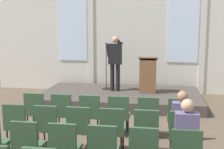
% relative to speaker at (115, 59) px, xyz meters
% --- Properties ---
extents(ground_plane, '(13.57, 13.57, 0.00)m').
position_rel_speaker_xyz_m(ground_plane, '(0.22, -3.84, -1.36)').
color(ground_plane, brown).
extents(rear_partition, '(9.94, 0.14, 4.21)m').
position_rel_speaker_xyz_m(rear_partition, '(0.24, 1.38, 0.76)').
color(rear_partition, beige).
rests_on(rear_partition, ground).
extents(stage_platform, '(4.99, 2.66, 0.32)m').
position_rel_speaker_xyz_m(stage_platform, '(0.22, -0.25, -1.20)').
color(stage_platform, '#3F3833').
rests_on(stage_platform, ground).
extents(speaker, '(0.50, 0.69, 1.77)m').
position_rel_speaker_xyz_m(speaker, '(0.00, 0.00, 0.00)').
color(speaker, black).
rests_on(speaker, stage_platform).
extents(mic_stand, '(0.28, 0.28, 1.55)m').
position_rel_speaker_xyz_m(mic_stand, '(-0.33, 0.20, -0.70)').
color(mic_stand, black).
rests_on(mic_stand, stage_platform).
extents(lectern, '(0.60, 0.48, 1.16)m').
position_rel_speaker_xyz_m(lectern, '(1.07, -0.11, -0.48)').
color(lectern, brown).
rests_on(lectern, stage_platform).
extents(chair_r0_c0, '(0.46, 0.44, 0.94)m').
position_rel_speaker_xyz_m(chair_r0_c0, '(-1.40, -3.22, -0.82)').
color(chair_r0_c0, black).
rests_on(chair_r0_c0, ground).
extents(chair_r0_c1, '(0.46, 0.44, 0.94)m').
position_rel_speaker_xyz_m(chair_r0_c1, '(-0.75, -3.22, -0.82)').
color(chair_r0_c1, black).
rests_on(chair_r0_c1, ground).
extents(chair_r0_c2, '(0.46, 0.44, 0.94)m').
position_rel_speaker_xyz_m(chair_r0_c2, '(-0.10, -3.22, -0.82)').
color(chair_r0_c2, black).
rests_on(chair_r0_c2, ground).
extents(chair_r0_c3, '(0.46, 0.44, 0.94)m').
position_rel_speaker_xyz_m(chair_r0_c3, '(0.55, -3.22, -0.82)').
color(chair_r0_c3, black).
rests_on(chair_r0_c3, ground).
extents(chair_r0_c4, '(0.46, 0.44, 0.94)m').
position_rel_speaker_xyz_m(chair_r0_c4, '(1.20, -3.22, -0.82)').
color(chair_r0_c4, black).
rests_on(chair_r0_c4, ground).
extents(chair_r0_c5, '(0.46, 0.44, 0.94)m').
position_rel_speaker_xyz_m(chair_r0_c5, '(1.84, -3.22, -0.82)').
color(chair_r0_c5, black).
rests_on(chair_r0_c5, ground).
extents(chair_r1_c0, '(0.46, 0.44, 0.94)m').
position_rel_speaker_xyz_m(chair_r1_c0, '(-1.40, -4.20, -0.82)').
color(chair_r1_c0, black).
rests_on(chair_r1_c0, ground).
extents(chair_r1_c1, '(0.46, 0.44, 0.94)m').
position_rel_speaker_xyz_m(chair_r1_c1, '(-0.75, -4.20, -0.82)').
color(chair_r1_c1, black).
rests_on(chair_r1_c1, ground).
extents(chair_r1_c2, '(0.46, 0.44, 0.94)m').
position_rel_speaker_xyz_m(chair_r1_c2, '(-0.10, -4.20, -0.82)').
color(chair_r1_c2, black).
rests_on(chair_r1_c2, ground).
extents(chair_r1_c3, '(0.46, 0.44, 0.94)m').
position_rel_speaker_xyz_m(chair_r1_c3, '(0.55, -4.20, -0.82)').
color(chair_r1_c3, black).
rests_on(chair_r1_c3, ground).
extents(chair_r1_c4, '(0.46, 0.44, 0.94)m').
position_rel_speaker_xyz_m(chair_r1_c4, '(1.20, -4.20, -0.82)').
color(chair_r1_c4, black).
rests_on(chair_r1_c4, ground).
extents(chair_r1_c5, '(0.46, 0.44, 0.94)m').
position_rel_speaker_xyz_m(chair_r1_c5, '(1.84, -4.20, -0.82)').
color(chair_r1_c5, black).
rests_on(chair_r1_c5, ground).
extents(audience_r1_c5, '(0.36, 0.39, 1.28)m').
position_rel_speaker_xyz_m(audience_r1_c5, '(1.84, -4.12, -0.64)').
color(audience_r1_c5, '#2D2D33').
rests_on(audience_r1_c5, ground).
extents(chair_r2_c1, '(0.46, 0.44, 0.94)m').
position_rel_speaker_xyz_m(chair_r2_c1, '(-0.75, -5.19, -0.82)').
color(chair_r2_c1, black).
rests_on(chair_r2_c1, ground).
extents(chair_r2_c2, '(0.46, 0.44, 0.94)m').
position_rel_speaker_xyz_m(chair_r2_c2, '(-0.10, -5.19, -0.82)').
color(chair_r2_c2, black).
rests_on(chair_r2_c2, ground).
extents(chair_r2_c3, '(0.46, 0.44, 0.94)m').
position_rel_speaker_xyz_m(chair_r2_c3, '(0.55, -5.19, -0.82)').
color(chair_r2_c3, black).
rests_on(chair_r2_c3, ground).
extents(audience_r2_c5, '(0.36, 0.39, 1.37)m').
position_rel_speaker_xyz_m(audience_r2_c5, '(1.84, -5.11, -0.60)').
color(audience_r2_c5, '#2D2D33').
rests_on(audience_r2_c5, ground).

